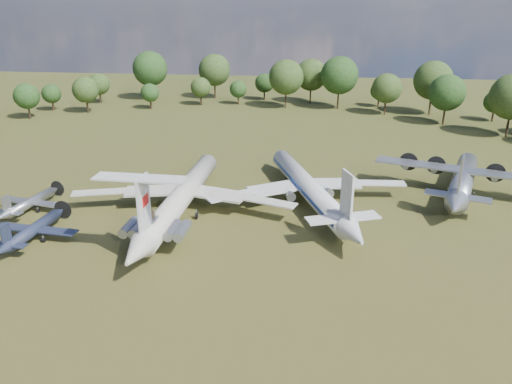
# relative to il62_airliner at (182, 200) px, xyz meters

# --- Properties ---
(ground) EXTENTS (300.00, 300.00, 0.00)m
(ground) POSITION_rel_il62_airliner_xyz_m (1.69, -0.65, -2.28)
(ground) COLOR #2B4115
(ground) RESTS_ON ground
(il62_airliner) EXTENTS (37.29, 47.67, 4.56)m
(il62_airliner) POSITION_rel_il62_airliner_xyz_m (0.00, 0.00, 0.00)
(il62_airliner) COLOR silver
(il62_airliner) RESTS_ON ground
(tu104_jet) EXTENTS (46.60, 53.37, 4.47)m
(tu104_jet) POSITION_rel_il62_airliner_xyz_m (19.36, 6.28, -0.05)
(tu104_jet) COLOR silver
(tu104_jet) RESTS_ON ground
(an12_transport) EXTENTS (39.00, 41.15, 4.37)m
(an12_transport) POSITION_rel_il62_airliner_xyz_m (45.43, 13.11, -0.09)
(an12_transport) COLOR #A2A5AA
(an12_transport) RESTS_ON ground
(small_prop_west) EXTENTS (13.54, 17.51, 2.42)m
(small_prop_west) POSITION_rel_il62_airliner_xyz_m (-18.18, -11.55, -1.07)
(small_prop_west) COLOR black
(small_prop_west) RESTS_ON ground
(small_prop_northwest) EXTENTS (13.43, 16.67, 2.20)m
(small_prop_northwest) POSITION_rel_il62_airliner_xyz_m (-24.11, -1.86, -1.18)
(small_prop_northwest) COLOR #ACAFB4
(small_prop_northwest) RESTS_ON ground
(person_on_il62) EXTENTS (0.73, 0.61, 1.72)m
(person_on_il62) POSITION_rel_il62_airliner_xyz_m (-0.41, -12.77, 3.14)
(person_on_il62) COLOR #94734B
(person_on_il62) RESTS_ON il62_airliner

